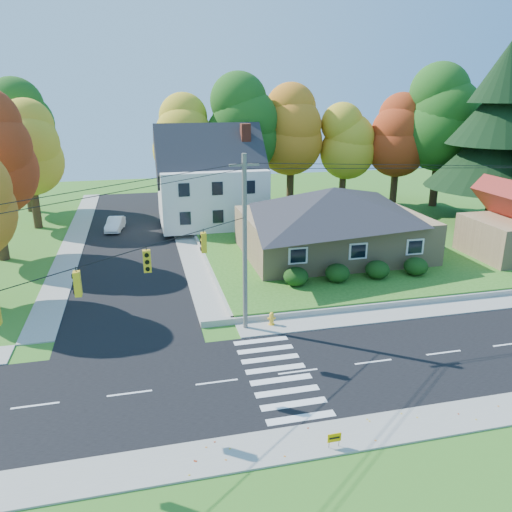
# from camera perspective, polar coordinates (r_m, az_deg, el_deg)

# --- Properties ---
(ground) EXTENTS (120.00, 120.00, 0.00)m
(ground) POSITION_cam_1_polar(r_m,az_deg,el_deg) (25.08, 4.81, -13.07)
(ground) COLOR #3D7923
(road_main) EXTENTS (90.00, 8.00, 0.02)m
(road_main) POSITION_cam_1_polar(r_m,az_deg,el_deg) (25.08, 4.81, -13.05)
(road_main) COLOR black
(road_main) RESTS_ON ground
(road_cross) EXTENTS (8.00, 44.00, 0.02)m
(road_cross) POSITION_cam_1_polar(r_m,az_deg,el_deg) (48.09, -14.15, 2.02)
(road_cross) COLOR black
(road_cross) RESTS_ON ground
(sidewalk_north) EXTENTS (90.00, 2.00, 0.08)m
(sidewalk_north) POSITION_cam_1_polar(r_m,az_deg,el_deg) (29.26, 1.77, -8.07)
(sidewalk_north) COLOR #9C9A90
(sidewalk_north) RESTS_ON ground
(sidewalk_south) EXTENTS (90.00, 2.00, 0.08)m
(sidewalk_south) POSITION_cam_1_polar(r_m,az_deg,el_deg) (21.22, 9.24, -19.72)
(sidewalk_south) COLOR #9C9A90
(sidewalk_south) RESTS_ON ground
(lawn) EXTENTS (30.00, 30.00, 0.50)m
(lawn) POSITION_cam_1_polar(r_m,az_deg,el_deg) (47.59, 11.94, 2.31)
(lawn) COLOR #3D7923
(lawn) RESTS_ON ground
(ranch_house) EXTENTS (14.60, 10.60, 5.40)m
(ranch_house) POSITION_cam_1_polar(r_m,az_deg,el_deg) (40.43, 8.75, 4.10)
(ranch_house) COLOR tan
(ranch_house) RESTS_ON lawn
(colonial_house) EXTENTS (10.40, 8.40, 9.60)m
(colonial_house) POSITION_cam_1_polar(r_m,az_deg,el_deg) (49.51, -5.14, 8.39)
(colonial_house) COLOR silver
(colonial_house) RESTS_ON lawn
(hedge_row) EXTENTS (10.70, 1.70, 1.27)m
(hedge_row) POSITION_cam_1_polar(r_m,az_deg,el_deg) (35.42, 11.53, -1.71)
(hedge_row) COLOR #163A10
(hedge_row) RESTS_ON lawn
(traffic_infrastructure) EXTENTS (38.10, 10.66, 10.00)m
(traffic_infrastructure) POSITION_cam_1_polar(r_m,az_deg,el_deg) (24.01, 3.80, -0.91)
(traffic_infrastructure) COLOR #666059
(traffic_infrastructure) RESTS_ON ground
(tree_lot_0) EXTENTS (6.72, 6.72, 12.51)m
(tree_lot_0) POSITION_cam_1_polar(r_m,az_deg,el_deg) (54.71, -8.38, 13.15)
(tree_lot_0) COLOR #3F2A19
(tree_lot_0) RESTS_ON lawn
(tree_lot_1) EXTENTS (7.84, 7.84, 14.60)m
(tree_lot_1) POSITION_cam_1_polar(r_m,az_deg,el_deg) (54.50, -1.84, 14.68)
(tree_lot_1) COLOR #3F2A19
(tree_lot_1) RESTS_ON lawn
(tree_lot_2) EXTENTS (7.28, 7.28, 13.56)m
(tree_lot_2) POSITION_cam_1_polar(r_m,az_deg,el_deg) (57.01, 4.06, 14.15)
(tree_lot_2) COLOR #3F2A19
(tree_lot_2) RESTS_ON lawn
(tree_lot_3) EXTENTS (6.16, 6.16, 11.47)m
(tree_lot_3) POSITION_cam_1_polar(r_m,az_deg,el_deg) (58.26, 10.12, 12.72)
(tree_lot_3) COLOR #3F2A19
(tree_lot_3) RESTS_ON lawn
(tree_lot_4) EXTENTS (6.72, 6.72, 12.51)m
(tree_lot_4) POSITION_cam_1_polar(r_m,az_deg,el_deg) (59.94, 15.96, 13.09)
(tree_lot_4) COLOR #3F2A19
(tree_lot_4) RESTS_ON lawn
(tree_lot_5) EXTENTS (8.40, 8.40, 15.64)m
(tree_lot_5) POSITION_cam_1_polar(r_m,az_deg,el_deg) (60.17, 20.51, 14.55)
(tree_lot_5) COLOR #3F2A19
(tree_lot_5) RESTS_ON lawn
(conifer_east_a) EXTENTS (12.80, 12.80, 16.96)m
(conifer_east_a) POSITION_cam_1_polar(r_m,az_deg,el_deg) (54.34, 25.99, 12.67)
(conifer_east_a) COLOR #3F2A19
(conifer_east_a) RESTS_ON lawn
(tree_west_2) EXTENTS (6.72, 6.72, 12.51)m
(tree_west_2) POSITION_cam_1_polar(r_m,az_deg,el_deg) (53.50, -24.64, 11.07)
(tree_west_2) COLOR #3F2A19
(tree_west_2) RESTS_ON ground
(tree_west_3) EXTENTS (7.84, 7.84, 14.60)m
(tree_west_3) POSITION_cam_1_polar(r_m,az_deg,el_deg) (61.61, -25.33, 12.95)
(tree_west_3) COLOR #3F2A19
(tree_west_3) RESTS_ON ground
(white_car) EXTENTS (1.99, 4.11, 1.30)m
(white_car) POSITION_cam_1_polar(r_m,az_deg,el_deg) (50.91, -15.80, 3.54)
(white_car) COLOR white
(white_car) RESTS_ON road_cross
(fire_hydrant) EXTENTS (0.48, 0.38, 0.85)m
(fire_hydrant) POSITION_cam_1_polar(r_m,az_deg,el_deg) (29.29, 1.79, -7.24)
(fire_hydrant) COLOR yellow
(fire_hydrant) RESTS_ON ground
(yard_sign) EXTENTS (0.55, 0.04, 0.69)m
(yard_sign) POSITION_cam_1_polar(r_m,az_deg,el_deg) (20.41, 8.94, -19.87)
(yard_sign) COLOR black
(yard_sign) RESTS_ON ground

